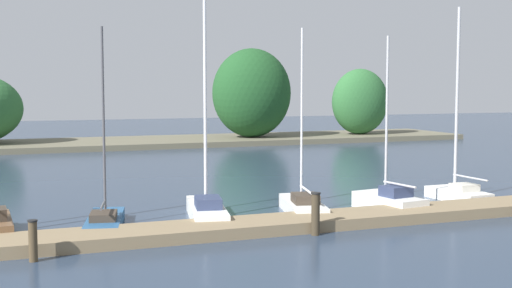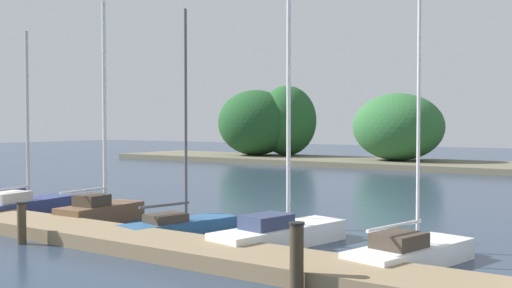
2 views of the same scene
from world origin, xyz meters
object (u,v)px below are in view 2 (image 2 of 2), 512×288
(sailboat_2, at_px, (102,207))
(sailboat_5, at_px, (413,251))
(sailboat_4, at_px, (283,229))
(sailboat_3, at_px, (181,222))
(mooring_piling_2, at_px, (297,257))
(mooring_piling_1, at_px, (22,223))
(sailboat_1, at_px, (24,204))

(sailboat_2, bearing_deg, sailboat_5, -93.52)
(sailboat_4, bearing_deg, sailboat_3, 102.18)
(sailboat_2, relative_size, sailboat_5, 1.07)
(sailboat_5, bearing_deg, mooring_piling_2, 175.26)
(sailboat_2, distance_m, mooring_piling_1, 3.64)
(sailboat_5, height_order, mooring_piling_2, sailboat_5)
(sailboat_1, height_order, mooring_piling_1, sailboat_1)
(sailboat_2, height_order, mooring_piling_1, sailboat_2)
(sailboat_5, bearing_deg, sailboat_1, 105.03)
(sailboat_3, bearing_deg, sailboat_1, 107.84)
(sailboat_2, xyz_separation_m, mooring_piling_1, (1.04, -3.48, 0.08))
(mooring_piling_1, bearing_deg, sailboat_2, 106.64)
(sailboat_2, xyz_separation_m, mooring_piling_2, (8.94, -3.31, 0.19))
(sailboat_5, distance_m, mooring_piling_1, 9.50)
(sailboat_4, xyz_separation_m, sailboat_5, (3.36, -0.21, -0.09))
(sailboat_3, relative_size, mooring_piling_2, 4.88)
(sailboat_1, distance_m, sailboat_5, 13.07)
(sailboat_1, distance_m, sailboat_2, 3.17)
(sailboat_5, relative_size, mooring_piling_2, 4.99)
(sailboat_1, relative_size, sailboat_4, 0.78)
(sailboat_2, bearing_deg, mooring_piling_1, -165.84)
(sailboat_3, height_order, sailboat_4, sailboat_4)
(sailboat_1, relative_size, sailboat_3, 0.98)
(sailboat_5, height_order, mooring_piling_1, sailboat_5)
(sailboat_3, bearing_deg, mooring_piling_1, 159.47)
(sailboat_3, distance_m, sailboat_5, 6.65)
(mooring_piling_1, bearing_deg, sailboat_1, 145.40)
(sailboat_1, bearing_deg, sailboat_2, -87.85)
(sailboat_4, bearing_deg, mooring_piling_1, 133.39)
(mooring_piling_1, bearing_deg, sailboat_5, 20.34)
(mooring_piling_1, bearing_deg, sailboat_3, 56.80)
(sailboat_2, relative_size, sailboat_3, 1.10)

